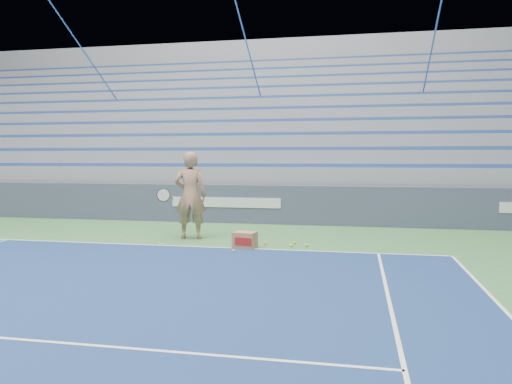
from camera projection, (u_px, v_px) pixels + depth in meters
sponsor_barrier at (227, 204)px, 14.44m from camera, size 30.00×0.32×1.10m
bleachers at (263, 146)px, 19.91m from camera, size 31.00×9.15×7.30m
tennis_player at (190, 195)px, 11.56m from camera, size 1.01×0.91×2.02m
ball_box at (245, 240)px, 10.38m from camera, size 0.50×0.41×0.34m
tennis_ball_0 at (291, 246)px, 10.51m from camera, size 0.07×0.07×0.07m
tennis_ball_1 at (307, 245)px, 10.54m from camera, size 0.07×0.07×0.07m
tennis_ball_2 at (265, 243)px, 10.80m from camera, size 0.07×0.07×0.07m
tennis_ball_3 at (160, 244)px, 10.70m from camera, size 0.07×0.07×0.07m
tennis_ball_4 at (295, 243)px, 10.87m from camera, size 0.07×0.07×0.07m
tennis_ball_5 at (234, 251)px, 9.89m from camera, size 0.07×0.07×0.07m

